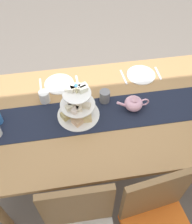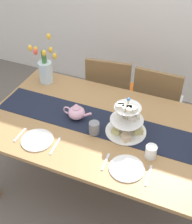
{
  "view_description": "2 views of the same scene",
  "coord_description": "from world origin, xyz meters",
  "px_view_note": "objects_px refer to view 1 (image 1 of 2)",
  "views": [
    {
      "loc": [
        0.23,
        1.13,
        2.16
      ],
      "look_at": [
        0.05,
        0.01,
        0.76
      ],
      "focal_mm": 40.83,
      "sensor_mm": 36.0,
      "label": 1
    },
    {
      "loc": [
        0.59,
        -1.56,
        2.23
      ],
      "look_at": [
        -0.08,
        0.05,
        0.8
      ],
      "focal_mm": 47.8,
      "sensor_mm": 36.0,
      "label": 2
    }
  ],
  "objects_px": {
    "tiered_cake_stand": "(77,106)",
    "fork_left": "(158,73)",
    "dinner_plate_left": "(141,75)",
    "mug_grey": "(105,96)",
    "dining_table": "(102,120)",
    "knife_left": "(124,77)",
    "teapot": "(134,103)",
    "chair_left": "(158,224)",
    "mug_white_text": "(45,97)",
    "knife_right": "(41,86)",
    "dinner_plate_right": "(59,84)",
    "fork_right": "(77,82)"
  },
  "relations": [
    {
      "from": "chair_left",
      "to": "teapot",
      "type": "bearing_deg",
      "value": -90.05
    },
    {
      "from": "fork_right",
      "to": "mug_white_text",
      "type": "relative_size",
      "value": 1.58
    },
    {
      "from": "tiered_cake_stand",
      "to": "dinner_plate_left",
      "type": "relative_size",
      "value": 1.32
    },
    {
      "from": "knife_right",
      "to": "mug_grey",
      "type": "bearing_deg",
      "value": 154.14
    },
    {
      "from": "dinner_plate_left",
      "to": "teapot",
      "type": "bearing_deg",
      "value": 65.38
    },
    {
      "from": "dining_table",
      "to": "mug_grey",
      "type": "relative_size",
      "value": 18.75
    },
    {
      "from": "dinner_plate_left",
      "to": "chair_left",
      "type": "bearing_deg",
      "value": 81.94
    },
    {
      "from": "teapot",
      "to": "fork_left",
      "type": "xyz_separation_m",
      "value": [
        -0.3,
        -0.33,
        -0.06
      ]
    },
    {
      "from": "dining_table",
      "to": "teapot",
      "type": "relative_size",
      "value": 7.47
    },
    {
      "from": "fork_left",
      "to": "mug_grey",
      "type": "xyz_separation_m",
      "value": [
        0.49,
        0.23,
        0.05
      ]
    },
    {
      "from": "chair_left",
      "to": "mug_grey",
      "type": "relative_size",
      "value": 9.58
    },
    {
      "from": "tiered_cake_stand",
      "to": "knife_left",
      "type": "bearing_deg",
      "value": -140.73
    },
    {
      "from": "dinner_plate_left",
      "to": "knife_left",
      "type": "bearing_deg",
      "value": 0.0
    },
    {
      "from": "dinner_plate_left",
      "to": "fork_left",
      "type": "relative_size",
      "value": 1.53
    },
    {
      "from": "tiered_cake_stand",
      "to": "dinner_plate_right",
      "type": "bearing_deg",
      "value": -71.28
    },
    {
      "from": "tiered_cake_stand",
      "to": "dinner_plate_right",
      "type": "xyz_separation_m",
      "value": [
        0.11,
        -0.33,
        -0.09
      ]
    },
    {
      "from": "dining_table",
      "to": "dinner_plate_right",
      "type": "distance_m",
      "value": 0.45
    },
    {
      "from": "tiered_cake_stand",
      "to": "dinner_plate_left",
      "type": "distance_m",
      "value": 0.65
    },
    {
      "from": "dining_table",
      "to": "knife_left",
      "type": "relative_size",
      "value": 10.48
    },
    {
      "from": "fork_right",
      "to": "mug_grey",
      "type": "bearing_deg",
      "value": 128.05
    },
    {
      "from": "chair_left",
      "to": "fork_right",
      "type": "bearing_deg",
      "value": -71.11
    },
    {
      "from": "knife_right",
      "to": "fork_left",
      "type": "bearing_deg",
      "value": 180.0
    },
    {
      "from": "dinner_plate_left",
      "to": "mug_grey",
      "type": "height_order",
      "value": "mug_grey"
    },
    {
      "from": "knife_right",
      "to": "dinner_plate_left",
      "type": "bearing_deg",
      "value": 180.0
    },
    {
      "from": "dining_table",
      "to": "fork_right",
      "type": "xyz_separation_m",
      "value": [
        0.14,
        -0.33,
        0.09
      ]
    },
    {
      "from": "dinner_plate_right",
      "to": "dining_table",
      "type": "bearing_deg",
      "value": 131.17
    },
    {
      "from": "fork_left",
      "to": "dinner_plate_right",
      "type": "height_order",
      "value": "dinner_plate_right"
    },
    {
      "from": "mug_grey",
      "to": "dining_table",
      "type": "bearing_deg",
      "value": 72.22
    },
    {
      "from": "knife_right",
      "to": "mug_grey",
      "type": "xyz_separation_m",
      "value": [
        -0.47,
        0.23,
        0.05
      ]
    },
    {
      "from": "fork_left",
      "to": "dining_table",
      "type": "bearing_deg",
      "value": 32.39
    },
    {
      "from": "knife_left",
      "to": "mug_white_text",
      "type": "relative_size",
      "value": 1.79
    },
    {
      "from": "dining_table",
      "to": "mug_white_text",
      "type": "bearing_deg",
      "value": -22.97
    },
    {
      "from": "teapot",
      "to": "fork_right",
      "type": "bearing_deg",
      "value": -41.89
    },
    {
      "from": "dining_table",
      "to": "dinner_plate_left",
      "type": "relative_size",
      "value": 7.74
    },
    {
      "from": "tiered_cake_stand",
      "to": "knife_right",
      "type": "height_order",
      "value": "tiered_cake_stand"
    },
    {
      "from": "mug_grey",
      "to": "chair_left",
      "type": "bearing_deg",
      "value": 102.66
    },
    {
      "from": "fork_left",
      "to": "mug_grey",
      "type": "height_order",
      "value": "mug_grey"
    },
    {
      "from": "chair_left",
      "to": "mug_grey",
      "type": "height_order",
      "value": "chair_left"
    },
    {
      "from": "teapot",
      "to": "mug_grey",
      "type": "relative_size",
      "value": 2.51
    },
    {
      "from": "dining_table",
      "to": "mug_white_text",
      "type": "relative_size",
      "value": 18.75
    },
    {
      "from": "tiered_cake_stand",
      "to": "fork_left",
      "type": "bearing_deg",
      "value": -154.48
    },
    {
      "from": "chair_left",
      "to": "mug_white_text",
      "type": "bearing_deg",
      "value": -55.61
    },
    {
      "from": "teapot",
      "to": "dinner_plate_right",
      "type": "xyz_separation_m",
      "value": [
        0.51,
        -0.33,
        -0.05
      ]
    },
    {
      "from": "teapot",
      "to": "dinner_plate_right",
      "type": "height_order",
      "value": "teapot"
    },
    {
      "from": "dining_table",
      "to": "tiered_cake_stand",
      "type": "relative_size",
      "value": 5.86
    },
    {
      "from": "dining_table",
      "to": "mug_grey",
      "type": "height_order",
      "value": "mug_grey"
    },
    {
      "from": "tiered_cake_stand",
      "to": "fork_right",
      "type": "height_order",
      "value": "tiered_cake_stand"
    },
    {
      "from": "dining_table",
      "to": "knife_left",
      "type": "bearing_deg",
      "value": -124.93
    },
    {
      "from": "fork_left",
      "to": "mug_white_text",
      "type": "relative_size",
      "value": 1.58
    },
    {
      "from": "chair_left",
      "to": "knife_left",
      "type": "xyz_separation_m",
      "value": [
        -0.01,
        -1.07,
        0.24
      ]
    }
  ]
}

